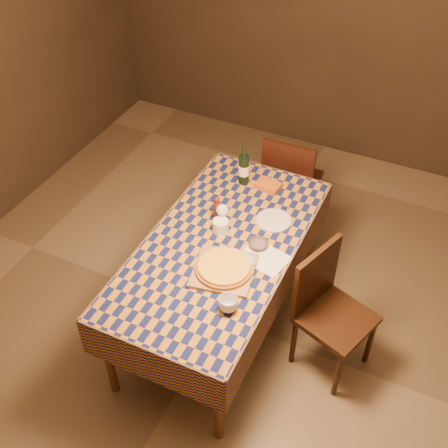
# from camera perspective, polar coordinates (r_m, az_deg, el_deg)

# --- Properties ---
(room) EXTENTS (5.00, 5.10, 2.70)m
(room) POSITION_cam_1_polar(r_m,az_deg,el_deg) (3.27, -0.38, 5.35)
(room) COLOR brown
(room) RESTS_ON ground
(dining_table) EXTENTS (0.94, 1.84, 0.77)m
(dining_table) POSITION_cam_1_polar(r_m,az_deg,el_deg) (3.70, -0.33, -2.85)
(dining_table) COLOR brown
(dining_table) RESTS_ON ground
(cutting_board) EXTENTS (0.43, 0.43, 0.02)m
(cutting_board) POSITION_cam_1_polar(r_m,az_deg,el_deg) (3.46, -0.02, -4.74)
(cutting_board) COLOR #987047
(cutting_board) RESTS_ON dining_table
(pizza) EXTENTS (0.47, 0.47, 0.04)m
(pizza) POSITION_cam_1_polar(r_m,az_deg,el_deg) (3.44, -0.02, -4.42)
(pizza) COLOR #935318
(pizza) RESTS_ON cutting_board
(pepper_mill) EXTENTS (0.06, 0.06, 0.21)m
(pepper_mill) POSITION_cam_1_polar(r_m,az_deg,el_deg) (3.74, -0.73, 1.40)
(pepper_mill) COLOR #531413
(pepper_mill) RESTS_ON dining_table
(bowl) EXTENTS (0.14, 0.14, 0.04)m
(bowl) POSITION_cam_1_polar(r_m,az_deg,el_deg) (3.62, 3.50, -2.09)
(bowl) COLOR #5E454F
(bowl) RESTS_ON dining_table
(wine_glass) EXTENTS (0.09, 0.09, 0.16)m
(wine_glass) POSITION_cam_1_polar(r_m,az_deg,el_deg) (3.71, -0.18, 1.34)
(wine_glass) COLOR silver
(wine_glass) RESTS_ON dining_table
(wine_bottle) EXTENTS (0.08, 0.08, 0.32)m
(wine_bottle) POSITION_cam_1_polar(r_m,az_deg,el_deg) (4.07, 2.03, 5.62)
(wine_bottle) COLOR black
(wine_bottle) RESTS_ON dining_table
(deli_tub) EXTENTS (0.13, 0.13, 0.09)m
(deli_tub) POSITION_cam_1_polar(r_m,az_deg,el_deg) (3.70, -0.35, -0.21)
(deli_tub) COLOR silver
(deli_tub) RESTS_ON dining_table
(takeout_container) EXTENTS (0.19, 0.15, 0.04)m
(takeout_container) POSITION_cam_1_polar(r_m,az_deg,el_deg) (4.08, 4.51, 3.91)
(takeout_container) COLOR #AF5617
(takeout_container) RESTS_ON dining_table
(white_plate) EXTENTS (0.32, 0.32, 0.01)m
(white_plate) POSITION_cam_1_polar(r_m,az_deg,el_deg) (3.82, 5.07, 0.36)
(white_plate) COLOR silver
(white_plate) RESTS_ON dining_table
(tumbler) EXTENTS (0.15, 0.15, 0.09)m
(tumbler) POSITION_cam_1_polar(r_m,az_deg,el_deg) (3.24, 0.44, -8.13)
(tumbler) COLOR silver
(tumbler) RESTS_ON dining_table
(flour_patch) EXTENTS (0.33, 0.28, 0.00)m
(flour_patch) POSITION_cam_1_polar(r_m,az_deg,el_deg) (3.56, 4.12, -3.41)
(flour_patch) COLOR white
(flour_patch) RESTS_ON dining_table
(flour_bag) EXTENTS (0.23, 0.21, 0.06)m
(flour_bag) POSITION_cam_1_polar(r_m,az_deg,el_deg) (3.50, 1.81, -3.65)
(flour_bag) COLOR #91A3BA
(flour_bag) RESTS_ON dining_table
(chair_far) EXTENTS (0.44, 0.44, 0.93)m
(chair_far) POSITION_cam_1_polar(r_m,az_deg,el_deg) (4.61, 6.73, 4.53)
(chair_far) COLOR black
(chair_far) RESTS_ON ground
(chair_right) EXTENTS (0.54, 0.54, 0.93)m
(chair_right) POSITION_cam_1_polar(r_m,az_deg,el_deg) (3.67, 10.45, -8.09)
(chair_right) COLOR black
(chair_right) RESTS_ON ground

